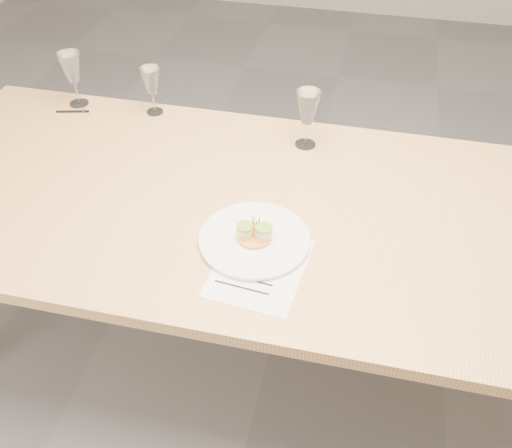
% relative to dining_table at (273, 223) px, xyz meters
% --- Properties ---
extents(ground, '(7.00, 7.00, 0.00)m').
position_rel_dining_table_xyz_m(ground, '(0.00, 0.00, -0.68)').
color(ground, slate).
rests_on(ground, ground).
extents(dining_table, '(2.40, 1.00, 0.75)m').
position_rel_dining_table_xyz_m(dining_table, '(0.00, 0.00, 0.00)').
color(dining_table, '#DFA861').
rests_on(dining_table, ground).
extents(dinner_plate, '(0.32, 0.32, 0.08)m').
position_rel_dining_table_xyz_m(dinner_plate, '(-0.02, -0.17, 0.08)').
color(dinner_plate, white).
rests_on(dinner_plate, dining_table).
extents(recipe_sheet, '(0.26, 0.32, 0.00)m').
position_rel_dining_table_xyz_m(recipe_sheet, '(0.02, -0.26, 0.07)').
color(recipe_sheet, white).
rests_on(recipe_sheet, dining_table).
extents(ballpoint_pen, '(0.12, 0.04, 0.01)m').
position_rel_dining_table_xyz_m(ballpoint_pen, '(-0.84, 0.37, 0.07)').
color(ballpoint_pen, black).
rests_on(ballpoint_pen, dining_table).
extents(wine_glass_0, '(0.08, 0.08, 0.21)m').
position_rel_dining_table_xyz_m(wine_glass_0, '(-0.85, 0.43, 0.21)').
color(wine_glass_0, white).
rests_on(wine_glass_0, dining_table).
extents(wine_glass_1, '(0.07, 0.07, 0.18)m').
position_rel_dining_table_xyz_m(wine_glass_1, '(-0.54, 0.44, 0.19)').
color(wine_glass_1, white).
rests_on(wine_glass_1, dining_table).
extents(wine_glass_2, '(0.08, 0.08, 0.20)m').
position_rel_dining_table_xyz_m(wine_glass_2, '(0.04, 0.35, 0.21)').
color(wine_glass_2, white).
rests_on(wine_glass_2, dining_table).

